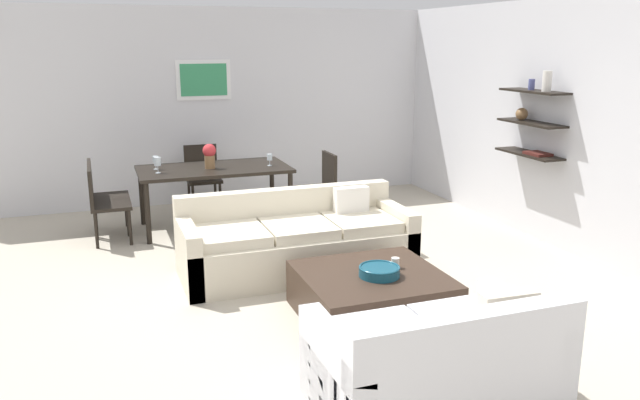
% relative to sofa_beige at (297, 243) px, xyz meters
% --- Properties ---
extents(ground_plane, '(18.00, 18.00, 0.00)m').
position_rel_sofa_beige_xyz_m(ground_plane, '(-0.04, -0.34, -0.29)').
color(ground_plane, '#BCB29E').
extents(back_wall_unit, '(8.40, 0.09, 2.70)m').
position_rel_sofa_beige_xyz_m(back_wall_unit, '(0.25, 3.19, 1.06)').
color(back_wall_unit, silver).
rests_on(back_wall_unit, ground).
extents(right_wall_shelf_unit, '(0.34, 8.20, 2.70)m').
position_rel_sofa_beige_xyz_m(right_wall_shelf_unit, '(2.98, 0.26, 1.06)').
color(right_wall_shelf_unit, silver).
rests_on(right_wall_shelf_unit, ground).
extents(sofa_beige, '(2.26, 0.90, 0.78)m').
position_rel_sofa_beige_xyz_m(sofa_beige, '(0.00, 0.00, 0.00)').
color(sofa_beige, beige).
rests_on(sofa_beige, ground).
extents(loveseat_white, '(1.47, 0.90, 0.78)m').
position_rel_sofa_beige_xyz_m(loveseat_white, '(0.08, -2.60, 0.00)').
color(loveseat_white, white).
rests_on(loveseat_white, ground).
extents(coffee_table, '(1.15, 1.09, 0.38)m').
position_rel_sofa_beige_xyz_m(coffee_table, '(0.26, -1.23, -0.10)').
color(coffee_table, '#38281E').
rests_on(coffee_table, ground).
extents(decorative_bowl, '(0.34, 0.34, 0.09)m').
position_rel_sofa_beige_xyz_m(decorative_bowl, '(0.29, -1.31, 0.13)').
color(decorative_bowl, navy).
rests_on(decorative_bowl, coffee_table).
extents(candle_jar, '(0.07, 0.07, 0.09)m').
position_rel_sofa_beige_xyz_m(candle_jar, '(0.50, -1.17, 0.13)').
color(candle_jar, silver).
rests_on(candle_jar, coffee_table).
extents(dining_table, '(1.80, 0.96, 0.75)m').
position_rel_sofa_beige_xyz_m(dining_table, '(-0.47, 1.83, 0.39)').
color(dining_table, black).
rests_on(dining_table, ground).
extents(dining_chair_head, '(0.44, 0.44, 0.88)m').
position_rel_sofa_beige_xyz_m(dining_chair_head, '(-0.47, 2.71, 0.21)').
color(dining_chair_head, black).
rests_on(dining_chair_head, ground).
extents(dining_chair_left_far, '(0.44, 0.44, 0.88)m').
position_rel_sofa_beige_xyz_m(dining_chair_left_far, '(-1.77, 2.04, 0.21)').
color(dining_chair_left_far, black).
rests_on(dining_chair_left_far, ground).
extents(dining_chair_left_near, '(0.44, 0.44, 0.88)m').
position_rel_sofa_beige_xyz_m(dining_chair_left_near, '(-1.77, 1.61, 0.21)').
color(dining_chair_left_near, black).
rests_on(dining_chair_left_near, ground).
extents(dining_chair_right_near, '(0.44, 0.44, 0.88)m').
position_rel_sofa_beige_xyz_m(dining_chair_right_near, '(0.84, 1.61, 0.21)').
color(dining_chair_right_near, black).
rests_on(dining_chair_right_near, ground).
extents(wine_glass_left_near, '(0.08, 0.08, 0.19)m').
position_rel_sofa_beige_xyz_m(wine_glass_left_near, '(-1.14, 1.71, 0.59)').
color(wine_glass_left_near, silver).
rests_on(wine_glass_left_near, dining_table).
extents(wine_glass_right_near, '(0.07, 0.07, 0.15)m').
position_rel_sofa_beige_xyz_m(wine_glass_right_near, '(0.20, 1.71, 0.56)').
color(wine_glass_right_near, silver).
rests_on(wine_glass_right_near, dining_table).
extents(wine_glass_head, '(0.08, 0.08, 0.18)m').
position_rel_sofa_beige_xyz_m(wine_glass_head, '(-0.47, 2.24, 0.58)').
color(wine_glass_head, silver).
rests_on(wine_glass_head, dining_table).
extents(wine_glass_left_far, '(0.07, 0.07, 0.16)m').
position_rel_sofa_beige_xyz_m(wine_glass_left_far, '(-1.14, 1.94, 0.58)').
color(wine_glass_left_far, silver).
rests_on(wine_glass_left_far, dining_table).
extents(centerpiece_vase, '(0.16, 0.16, 0.30)m').
position_rel_sofa_beige_xyz_m(centerpiece_vase, '(-0.52, 1.80, 0.62)').
color(centerpiece_vase, olive).
rests_on(centerpiece_vase, dining_table).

